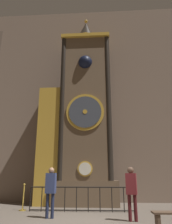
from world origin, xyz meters
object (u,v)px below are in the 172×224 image
Objects in this scene: stanchion_post at (23,202)px; clock_tower at (80,117)px; visitor_near at (51,187)px; visitor_far at (131,188)px.

clock_tower is at bearing 39.85° from stanchion_post.
visitor_near is (-0.66, -3.49, -3.46)m from clock_tower.
visitor_near reaches higher than stanchion_post.
stanchion_post is at bearing -140.15° from clock_tower.
visitor_near is 2.34m from stanchion_post.
visitor_near is at bearing -47.90° from stanchion_post.
clock_tower is at bearing 84.05° from visitor_near.
stanchion_post is (-4.25, 2.02, -0.65)m from visitor_far.
visitor_far is at bearing -2.46° from visitor_near.
stanchion_post is at bearing 136.89° from visitor_near.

